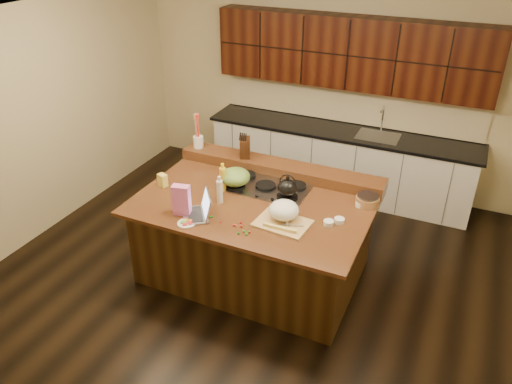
% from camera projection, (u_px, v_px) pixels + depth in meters
% --- Properties ---
extents(room, '(5.52, 5.02, 2.72)m').
position_uv_depth(room, '(254.00, 164.00, 4.94)').
color(room, black).
rests_on(room, ground).
extents(island, '(2.40, 1.60, 0.92)m').
position_uv_depth(island, '(254.00, 237.00, 5.37)').
color(island, black).
rests_on(island, ground).
extents(back_ledge, '(2.40, 0.30, 0.12)m').
position_uv_depth(back_ledge, '(280.00, 168.00, 5.67)').
color(back_ledge, black).
rests_on(back_ledge, island).
extents(cooktop, '(0.92, 0.52, 0.05)m').
position_uv_depth(cooktop, '(266.00, 187.00, 5.38)').
color(cooktop, gray).
rests_on(cooktop, island).
extents(back_counter, '(3.70, 0.66, 2.40)m').
position_uv_depth(back_counter, '(343.00, 126.00, 6.77)').
color(back_counter, silver).
rests_on(back_counter, ground).
extents(kettle, '(0.24, 0.24, 0.18)m').
position_uv_depth(kettle, '(287.00, 188.00, 5.11)').
color(kettle, black).
rests_on(kettle, cooktop).
extents(green_bowl, '(0.34, 0.34, 0.18)m').
position_uv_depth(green_bowl, '(235.00, 177.00, 5.33)').
color(green_bowl, olive).
rests_on(green_bowl, cooktop).
extents(laptop, '(0.42, 0.44, 0.24)m').
position_uv_depth(laptop, '(200.00, 210.00, 4.87)').
color(laptop, '#B7B7BC').
rests_on(laptop, island).
extents(oil_bottle, '(0.09, 0.09, 0.27)m').
position_uv_depth(oil_bottle, '(223.00, 179.00, 5.27)').
color(oil_bottle, yellow).
rests_on(oil_bottle, island).
extents(vinegar_bottle, '(0.07, 0.07, 0.25)m').
position_uv_depth(vinegar_bottle, '(220.00, 192.00, 5.06)').
color(vinegar_bottle, silver).
rests_on(vinegar_bottle, island).
extents(wooden_tray, '(0.54, 0.43, 0.21)m').
position_uv_depth(wooden_tray, '(284.00, 213.00, 4.77)').
color(wooden_tray, tan).
rests_on(wooden_tray, island).
extents(ramekin_a, '(0.12, 0.12, 0.04)m').
position_uv_depth(ramekin_a, '(339.00, 220.00, 4.78)').
color(ramekin_a, white).
rests_on(ramekin_a, island).
extents(ramekin_b, '(0.12, 0.12, 0.04)m').
position_uv_depth(ramekin_b, '(329.00, 223.00, 4.75)').
color(ramekin_b, white).
rests_on(ramekin_b, island).
extents(ramekin_c, '(0.13, 0.13, 0.04)m').
position_uv_depth(ramekin_c, '(360.00, 204.00, 5.05)').
color(ramekin_c, white).
rests_on(ramekin_c, island).
extents(strainer_bowl, '(0.31, 0.31, 0.09)m').
position_uv_depth(strainer_bowl, '(367.00, 201.00, 5.06)').
color(strainer_bowl, '#996B3F').
rests_on(strainer_bowl, island).
extents(kitchen_timer, '(0.10, 0.10, 0.07)m').
position_uv_depth(kitchen_timer, '(287.00, 224.00, 4.71)').
color(kitchen_timer, silver).
rests_on(kitchen_timer, island).
extents(pink_bag, '(0.18, 0.13, 0.32)m').
position_uv_depth(pink_bag, '(182.00, 200.00, 4.85)').
color(pink_bag, pink).
rests_on(pink_bag, island).
extents(candy_plate, '(0.19, 0.19, 0.01)m').
position_uv_depth(candy_plate, '(187.00, 223.00, 4.77)').
color(candy_plate, white).
rests_on(candy_plate, island).
extents(package_box, '(0.12, 0.10, 0.14)m').
position_uv_depth(package_box, '(163.00, 180.00, 5.39)').
color(package_box, '#DFC84E').
rests_on(package_box, island).
extents(utensil_crock, '(0.14, 0.14, 0.14)m').
position_uv_depth(utensil_crock, '(198.00, 142.00, 5.99)').
color(utensil_crock, white).
rests_on(utensil_crock, back_ledge).
extents(knife_block, '(0.18, 0.21, 0.22)m').
position_uv_depth(knife_block, '(245.00, 148.00, 5.75)').
color(knife_block, black).
rests_on(knife_block, back_ledge).
extents(gumdrop_0, '(0.02, 0.02, 0.02)m').
position_uv_depth(gumdrop_0, '(234.00, 225.00, 4.74)').
color(gumdrop_0, red).
rests_on(gumdrop_0, island).
extents(gumdrop_1, '(0.02, 0.02, 0.02)m').
position_uv_depth(gumdrop_1, '(246.00, 234.00, 4.61)').
color(gumdrop_1, '#198C26').
rests_on(gumdrop_1, island).
extents(gumdrop_2, '(0.02, 0.02, 0.02)m').
position_uv_depth(gumdrop_2, '(241.00, 223.00, 4.77)').
color(gumdrop_2, red).
rests_on(gumdrop_2, island).
extents(gumdrop_3, '(0.02, 0.02, 0.02)m').
position_uv_depth(gumdrop_3, '(212.00, 217.00, 4.87)').
color(gumdrop_3, '#198C26').
rests_on(gumdrop_3, island).
extents(gumdrop_4, '(0.02, 0.02, 0.02)m').
position_uv_depth(gumdrop_4, '(221.00, 222.00, 4.78)').
color(gumdrop_4, red).
rests_on(gumdrop_4, island).
extents(gumdrop_5, '(0.02, 0.02, 0.02)m').
position_uv_depth(gumdrop_5, '(238.00, 233.00, 4.62)').
color(gumdrop_5, '#198C26').
rests_on(gumdrop_5, island).
extents(gumdrop_6, '(0.02, 0.02, 0.02)m').
position_uv_depth(gumdrop_6, '(252.00, 226.00, 4.73)').
color(gumdrop_6, red).
rests_on(gumdrop_6, island).
extents(gumdrop_7, '(0.02, 0.02, 0.02)m').
position_uv_depth(gumdrop_7, '(249.00, 232.00, 4.64)').
color(gumdrop_7, '#198C26').
rests_on(gumdrop_7, island).
extents(gumdrop_8, '(0.02, 0.02, 0.02)m').
position_uv_depth(gumdrop_8, '(241.00, 226.00, 4.72)').
color(gumdrop_8, red).
rests_on(gumdrop_8, island).
extents(gumdrop_9, '(0.02, 0.02, 0.02)m').
position_uv_depth(gumdrop_9, '(210.00, 217.00, 4.86)').
color(gumdrop_9, '#198C26').
rests_on(gumdrop_9, island).
extents(gumdrop_10, '(0.02, 0.02, 0.02)m').
position_uv_depth(gumdrop_10, '(250.00, 232.00, 4.63)').
color(gumdrop_10, red).
rests_on(gumdrop_10, island).
extents(gumdrop_11, '(0.02, 0.02, 0.02)m').
position_uv_depth(gumdrop_11, '(244.00, 231.00, 4.64)').
color(gumdrop_11, '#198C26').
rests_on(gumdrop_11, island).
extents(gumdrop_12, '(0.02, 0.02, 0.02)m').
position_uv_depth(gumdrop_12, '(235.00, 225.00, 4.73)').
color(gumdrop_12, red).
rests_on(gumdrop_12, island).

